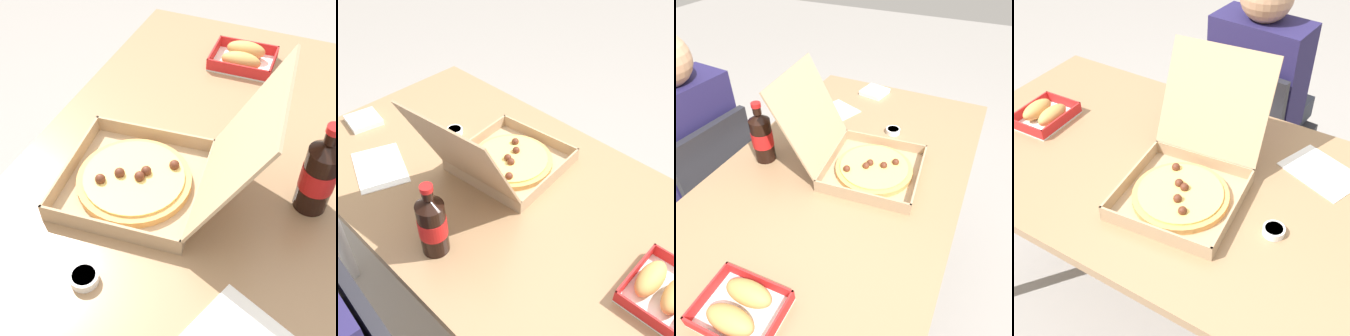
% 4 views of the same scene
% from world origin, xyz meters
% --- Properties ---
extents(ground_plane, '(10.00, 10.00, 0.00)m').
position_xyz_m(ground_plane, '(0.00, 0.00, 0.00)').
color(ground_plane, gray).
extents(dining_table, '(1.46, 0.80, 0.75)m').
position_xyz_m(dining_table, '(0.00, 0.00, 0.67)').
color(dining_table, '#997551').
rests_on(dining_table, ground_plane).
extents(pizza_box_open, '(0.35, 0.48, 0.32)m').
position_xyz_m(pizza_box_open, '(0.08, -0.06, 0.80)').
color(pizza_box_open, tan).
rests_on(pizza_box_open, dining_table).
extents(bread_side_box, '(0.16, 0.20, 0.06)m').
position_xyz_m(bread_side_box, '(-0.50, -0.01, 0.77)').
color(bread_side_box, white).
rests_on(bread_side_box, dining_table).
extents(cola_bottle, '(0.07, 0.07, 0.22)m').
position_xyz_m(cola_bottle, '(-0.01, 0.28, 0.84)').
color(cola_bottle, black).
rests_on(cola_bottle, dining_table).
extents(dipping_sauce_cup, '(0.06, 0.06, 0.02)m').
position_xyz_m(dipping_sauce_cup, '(0.35, -0.08, 0.76)').
color(dipping_sauce_cup, white).
rests_on(dipping_sauce_cup, dining_table).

